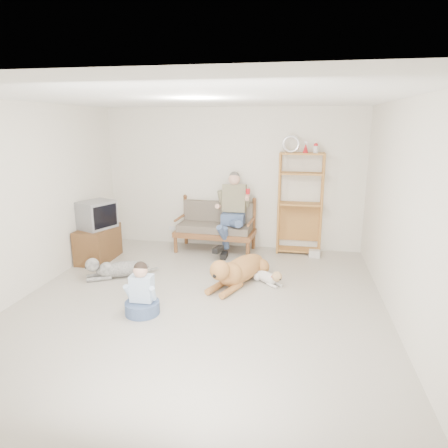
% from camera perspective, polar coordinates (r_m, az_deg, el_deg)
% --- Properties ---
extents(floor, '(5.50, 5.50, 0.00)m').
position_cam_1_polar(floor, '(5.58, -3.61, -11.34)').
color(floor, '#BBB4A5').
rests_on(floor, ground).
extents(ceiling, '(5.50, 5.50, 0.00)m').
position_cam_1_polar(ceiling, '(5.04, -4.11, 17.54)').
color(ceiling, white).
rests_on(ceiling, ground).
extents(wall_back, '(5.00, 0.00, 5.00)m').
position_cam_1_polar(wall_back, '(7.80, 1.17, 6.46)').
color(wall_back, silver).
rests_on(wall_back, ground).
extents(wall_front, '(5.00, 0.00, 5.00)m').
position_cam_1_polar(wall_front, '(2.69, -18.67, -9.75)').
color(wall_front, silver).
rests_on(wall_front, ground).
extents(wall_left, '(0.00, 5.50, 5.50)m').
position_cam_1_polar(wall_left, '(6.24, -26.71, 2.98)').
color(wall_left, silver).
rests_on(wall_left, ground).
extents(wall_right, '(0.00, 5.50, 5.50)m').
position_cam_1_polar(wall_right, '(5.14, 24.28, 1.10)').
color(wall_right, silver).
rests_on(wall_right, ground).
extents(loveseat, '(1.54, 0.79, 0.95)m').
position_cam_1_polar(loveseat, '(7.70, -1.19, -0.19)').
color(loveseat, brown).
rests_on(loveseat, ground).
extents(man, '(0.58, 0.83, 1.34)m').
position_cam_1_polar(man, '(7.41, 0.99, 0.93)').
color(man, '#475A82').
rests_on(man, loveseat).
extents(etagere, '(0.84, 0.37, 2.19)m').
position_cam_1_polar(etagere, '(7.56, 10.80, 3.03)').
color(etagere, '#BA863A').
rests_on(etagere, ground).
extents(book_stack, '(0.21, 0.15, 0.13)m').
position_cam_1_polar(book_stack, '(7.57, 12.79, -4.14)').
color(book_stack, white).
rests_on(book_stack, ground).
extents(tv_stand, '(0.50, 0.90, 0.60)m').
position_cam_1_polar(tv_stand, '(7.52, -17.58, -2.70)').
color(tv_stand, brown).
rests_on(tv_stand, ground).
extents(crt_tv, '(0.65, 0.71, 0.48)m').
position_cam_1_polar(crt_tv, '(7.36, -17.74, 1.27)').
color(crt_tv, slate).
rests_on(crt_tv, tv_stand).
extents(wall_outlet, '(0.12, 0.02, 0.08)m').
position_cam_1_polar(wall_outlet, '(8.28, -7.45, -0.60)').
color(wall_outlet, silver).
rests_on(wall_outlet, ground).
extents(golden_retriever, '(0.83, 1.62, 0.51)m').
position_cam_1_polar(golden_retriever, '(6.18, 2.00, -6.59)').
color(golden_retriever, '#A67139').
rests_on(golden_retriever, ground).
extents(shaggy_dog, '(1.06, 0.70, 0.36)m').
position_cam_1_polar(shaggy_dog, '(6.65, -15.19, -6.17)').
color(shaggy_dog, silver).
rests_on(shaggy_dog, ground).
extents(terrier, '(0.53, 0.48, 0.24)m').
position_cam_1_polar(terrier, '(6.22, 6.49, -7.59)').
color(terrier, silver).
rests_on(terrier, ground).
extents(child, '(0.45, 0.45, 0.71)m').
position_cam_1_polar(child, '(5.32, -11.65, -9.92)').
color(child, '#475A82').
rests_on(child, ground).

